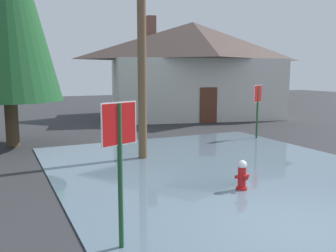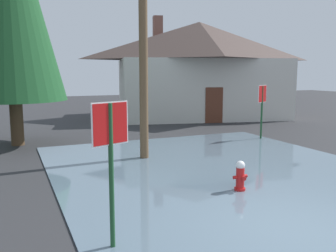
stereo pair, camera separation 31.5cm
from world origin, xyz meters
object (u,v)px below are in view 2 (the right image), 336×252
(fire_hydrant, at_px, (240,176))
(utility_pole, at_px, (143,35))
(stop_sign_near, at_px, (111,146))
(stop_sign_far, at_px, (262,101))
(house, at_px, (199,68))

(fire_hydrant, xyz_separation_m, utility_pole, (-0.95, 4.12, 3.65))
(stop_sign_near, relative_size, utility_pole, 0.31)
(stop_sign_far, bearing_deg, fire_hydrant, -131.44)
(stop_sign_near, relative_size, stop_sign_far, 1.04)
(stop_sign_near, xyz_separation_m, utility_pole, (2.61, 5.71, 2.32))
(fire_hydrant, bearing_deg, stop_sign_far, 48.56)
(house, bearing_deg, fire_hydrant, -114.52)
(fire_hydrant, height_order, utility_pole, utility_pole)
(fire_hydrant, height_order, stop_sign_far, stop_sign_far)
(stop_sign_near, bearing_deg, utility_pole, 65.41)
(fire_hydrant, bearing_deg, stop_sign_near, -155.90)
(stop_sign_near, distance_m, fire_hydrant, 4.12)
(utility_pole, distance_m, stop_sign_far, 6.41)
(fire_hydrant, xyz_separation_m, stop_sign_far, (4.85, 5.49, 1.27))
(fire_hydrant, relative_size, house, 0.06)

